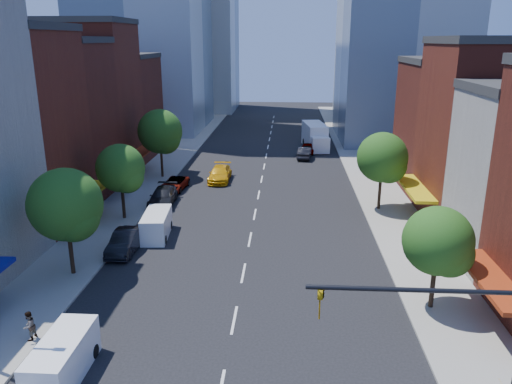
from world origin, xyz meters
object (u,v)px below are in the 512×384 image
parked_car_second (125,241)px  traffic_car_far (308,148)px  box_truck (315,137)px  taxi (220,174)px  parked_car_front (50,384)px  parked_car_rear (163,197)px  traffic_car_oncoming (305,153)px  pedestrian_far (29,326)px  cargo_van_near (61,361)px  cargo_van_far (156,225)px  parked_car_third (174,184)px

parked_car_second → traffic_car_far: bearing=67.0°
box_truck → taxi: bearing=-130.0°
parked_car_second → parked_car_front: bearing=-84.0°
traffic_car_far → parked_car_rear: bearing=63.7°
taxi → traffic_car_far: bearing=55.1°
traffic_car_oncoming → pedestrian_far: bearing=77.5°
cargo_van_near → taxi: cargo_van_near is taller
taxi → traffic_car_oncoming: bearing=49.9°
parked_car_front → pedestrian_far: 5.08m
taxi → traffic_car_far: size_ratio=1.25×
box_truck → cargo_van_far: bearing=-120.2°
cargo_van_far → box_truck: (14.50, 35.50, 0.68)m
traffic_car_far → parked_car_third: bearing=57.5°
cargo_van_near → taxi: 34.81m
parked_car_rear → taxi: size_ratio=0.99×
cargo_van_near → parked_car_third: bearing=92.6°
parked_car_second → cargo_van_near: cargo_van_near is taller
box_truck → pedestrian_far: box_truck is taller
taxi → traffic_car_oncoming: (9.89, 11.79, -0.04)m
cargo_van_far → traffic_car_far: (13.32, 31.95, -0.23)m
traffic_car_oncoming → box_truck: box_truck is taller
parked_car_second → taxi: bearing=77.4°
parked_car_second → box_truck: bearing=67.4°
parked_car_second → parked_car_rear: parked_car_second is taller
traffic_car_oncoming → pedestrian_far: pedestrian_far is taller
parked_car_rear → cargo_van_far: size_ratio=1.15×
parked_car_front → pedestrian_far: bearing=122.1°
parked_car_rear → taxi: (4.36, 8.83, 0.00)m
cargo_van_far → traffic_car_oncoming: 31.45m
taxi → cargo_van_near: bearing=-94.8°
taxi → box_truck: (11.60, 18.56, 0.86)m
parked_car_third → box_truck: bearing=60.2°
parked_car_rear → pedestrian_far: pedestrian_far is taller
parked_car_rear → box_truck: box_truck is taller
parked_car_rear → taxi: 9.85m
cargo_van_far → traffic_car_oncoming: bearing=60.9°
parked_car_third → box_truck: (15.95, 22.41, 1.01)m
traffic_car_oncoming → box_truck: bearing=-96.9°
parked_car_third → taxi: taxi is taller
parked_car_rear → traffic_car_far: size_ratio=1.25×
parked_car_second → parked_car_third: (0.13, 16.14, -0.15)m
parked_car_third → traffic_car_oncoming: (14.25, 15.64, 0.11)m
parked_car_second → box_truck: size_ratio=0.54×
taxi → cargo_van_far: bearing=-99.8°
parked_car_third → parked_car_front: bearing=-81.6°
taxi → box_truck: box_truck is taller
parked_car_front → cargo_van_far: size_ratio=0.86×
traffic_car_far → box_truck: (1.18, 3.55, 0.91)m
pedestrian_far → parked_car_second: bearing=-173.7°
parked_car_second → parked_car_rear: size_ratio=0.88×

